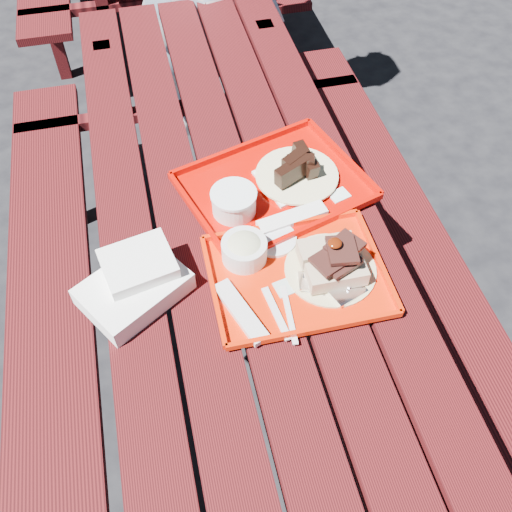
% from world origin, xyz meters
% --- Properties ---
extents(ground, '(60.00, 60.00, 0.00)m').
position_xyz_m(ground, '(0.00, 0.00, 0.00)').
color(ground, black).
rests_on(ground, ground).
extents(picnic_table_near, '(1.41, 2.40, 0.75)m').
position_xyz_m(picnic_table_near, '(-0.00, 0.00, 0.56)').
color(picnic_table_near, '#490E0F').
rests_on(picnic_table_near, ground).
extents(near_tray, '(0.43, 0.36, 0.13)m').
position_xyz_m(near_tray, '(0.09, -0.17, 0.78)').
color(near_tray, red).
rests_on(near_tray, picnic_table_near).
extents(far_tray, '(0.56, 0.49, 0.08)m').
position_xyz_m(far_tray, '(0.11, 0.11, 0.77)').
color(far_tray, '#BB0901').
rests_on(far_tray, picnic_table_near).
extents(white_cloth, '(0.29, 0.27, 0.10)m').
position_xyz_m(white_cloth, '(-0.29, -0.14, 0.79)').
color(white_cloth, white).
rests_on(white_cloth, picnic_table_near).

